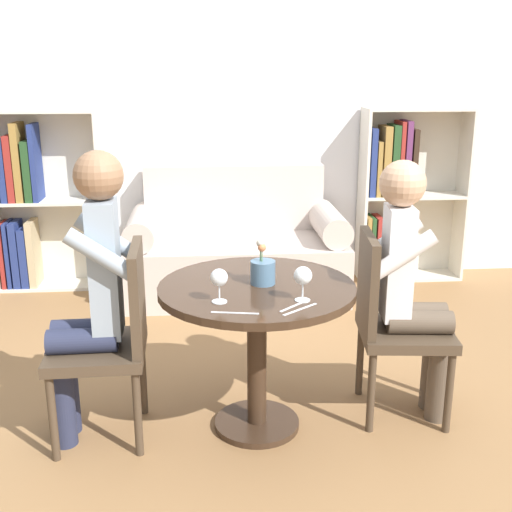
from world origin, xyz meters
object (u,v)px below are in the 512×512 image
(wine_glass_right, at_px, (303,277))
(bookshelf_right, at_px, (398,195))
(chair_left, at_px, (113,335))
(wine_glass_left, at_px, (219,279))
(flower_vase, at_px, (263,270))
(person_right, at_px, (412,283))
(couch, at_px, (236,252))
(person_left, at_px, (90,292))
(chair_right, at_px, (391,318))
(bookshelf_left, at_px, (34,203))

(wine_glass_right, bearing_deg, bookshelf_right, 64.89)
(chair_left, bearing_deg, wine_glass_left, 67.06)
(flower_vase, bearing_deg, person_right, 4.18)
(couch, relative_size, wine_glass_left, 11.04)
(wine_glass_right, bearing_deg, couch, 94.69)
(couch, height_order, bookshelf_right, bookshelf_right)
(person_right, relative_size, wine_glass_right, 8.44)
(couch, xyz_separation_m, chair_left, (-0.64, -1.91, 0.18))
(person_left, bearing_deg, wine_glass_right, 76.44)
(chair_right, bearing_deg, couch, 24.93)
(bookshelf_left, height_order, wine_glass_left, bookshelf_left)
(bookshelf_left, bearing_deg, flower_vase, -54.45)
(bookshelf_right, relative_size, chair_left, 1.49)
(chair_left, bearing_deg, bookshelf_right, 136.84)
(couch, bearing_deg, flower_vase, -89.16)
(person_right, xyz_separation_m, wine_glass_right, (-0.56, -0.28, 0.14))
(bookshelf_left, height_order, bookshelf_right, same)
(bookshelf_right, distance_m, chair_left, 2.91)
(bookshelf_right, relative_size, wine_glass_right, 9.08)
(chair_left, distance_m, wine_glass_left, 0.60)
(bookshelf_left, xyz_separation_m, wine_glass_left, (1.33, -2.36, 0.15))
(person_left, height_order, wine_glass_left, person_left)
(flower_vase, bearing_deg, bookshelf_right, 59.61)
(chair_left, distance_m, wine_glass_right, 0.90)
(chair_right, bearing_deg, bookshelf_left, 51.32)
(wine_glass_left, bearing_deg, bookshelf_right, 58.35)
(wine_glass_left, distance_m, wine_glass_right, 0.34)
(chair_left, bearing_deg, bookshelf_left, -160.05)
(couch, height_order, person_right, person_right)
(chair_left, bearing_deg, wine_glass_right, 74.96)
(wine_glass_right, bearing_deg, wine_glass_left, 178.27)
(wine_glass_left, relative_size, flower_vase, 0.68)
(couch, xyz_separation_m, wine_glass_right, (0.17, -2.10, 0.50))
(chair_left, distance_m, person_right, 1.39)
(bookshelf_left, distance_m, chair_right, 2.99)
(bookshelf_right, relative_size, wine_glass_left, 9.37)
(bookshelf_right, xyz_separation_m, person_right, (-0.55, -2.09, -0.00))
(bookshelf_right, xyz_separation_m, person_left, (-2.01, -2.17, 0.03))
(bookshelf_right, bearing_deg, chair_left, -131.54)
(person_left, bearing_deg, wine_glass_left, 70.46)
(couch, bearing_deg, wine_glass_right, -85.31)
(couch, bearing_deg, wine_glass_left, -94.67)
(bookshelf_right, height_order, chair_left, bookshelf_right)
(bookshelf_left, distance_m, person_right, 3.05)
(chair_right, xyz_separation_m, person_left, (-1.37, -0.10, 0.21))
(bookshelf_left, bearing_deg, bookshelf_right, -0.02)
(couch, xyz_separation_m, wine_glass_left, (-0.17, -2.09, 0.50))
(couch, bearing_deg, chair_right, -70.43)
(chair_right, relative_size, wine_glass_right, 6.10)
(person_left, bearing_deg, chair_left, 91.14)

